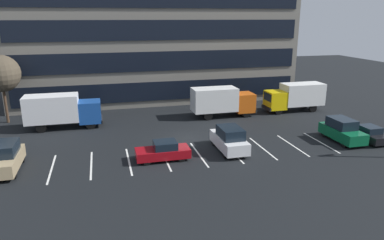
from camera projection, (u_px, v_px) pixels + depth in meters
The scene contains 12 objects.
ground_plane at pixel (187, 138), 32.39m from camera, with size 120.00×120.00×0.00m, color black.
office_building at pixel (154, 16), 46.04m from camera, with size 35.82×11.50×21.60m.
lot_markings at pixel (199, 154), 28.58m from camera, with size 22.54×5.40×0.01m.
box_truck_blue at pixel (62, 110), 34.82m from camera, with size 7.28×2.41×3.38m.
box_truck_orange at pixel (222, 100), 38.87m from camera, with size 7.04×2.33×3.27m.
box_truck_yellow at pixel (295, 96), 41.23m from camera, with size 6.98×2.31×3.23m.
suv_tan at pixel (5, 158), 25.28m from camera, with size 1.93×4.56×2.06m.
suv_forest at pixel (342, 130), 31.45m from camera, with size 1.90×4.48×2.03m.
suv_white at pixel (229, 139), 29.10m from camera, with size 1.94×4.57×2.07m.
sedan_maroon at pixel (163, 151), 27.34m from camera, with size 4.16×1.74×1.49m.
sedan_black at pixel (368, 134), 31.55m from camera, with size 1.65×3.94×1.41m.
bare_tree at pixel (1, 74), 35.76m from camera, with size 3.76×3.76×7.06m.
Camera 1 is at (-7.22, -29.76, 10.70)m, focal length 33.13 mm.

